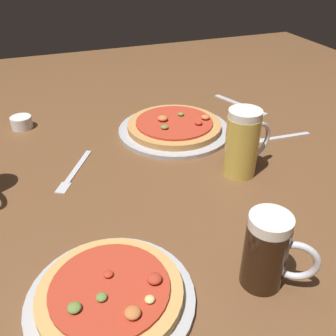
{
  "coord_description": "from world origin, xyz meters",
  "views": [
    {
      "loc": [
        -0.28,
        -0.74,
        0.52
      ],
      "look_at": [
        0.0,
        0.0,
        0.02
      ],
      "focal_mm": 40.28,
      "sensor_mm": 36.0,
      "label": 1
    }
  ],
  "objects_px": {
    "knife_right": "(240,104)",
    "fork_spare": "(75,171)",
    "pizza_plate_far": "(174,127)",
    "beer_mug_dark": "(268,252)",
    "ramekin_sauce": "(22,122)",
    "fork_left": "(277,137)",
    "pizza_plate_near": "(111,295)",
    "beer_mug_amber": "(243,143)"
  },
  "relations": [
    {
      "from": "fork_left",
      "to": "fork_spare",
      "type": "relative_size",
      "value": 1.11
    },
    {
      "from": "pizza_plate_near",
      "to": "ramekin_sauce",
      "type": "bearing_deg",
      "value": 98.48
    },
    {
      "from": "ramekin_sauce",
      "to": "fork_spare",
      "type": "xyz_separation_m",
      "value": [
        0.11,
        -0.31,
        -0.02
      ]
    },
    {
      "from": "pizza_plate_near",
      "to": "fork_spare",
      "type": "relative_size",
      "value": 1.54
    },
    {
      "from": "pizza_plate_near",
      "to": "fork_spare",
      "type": "height_order",
      "value": "pizza_plate_near"
    },
    {
      "from": "pizza_plate_near",
      "to": "beer_mug_amber",
      "type": "xyz_separation_m",
      "value": [
        0.4,
        0.27,
        0.07
      ]
    },
    {
      "from": "pizza_plate_near",
      "to": "ramekin_sauce",
      "type": "relative_size",
      "value": 4.38
    },
    {
      "from": "pizza_plate_near",
      "to": "knife_right",
      "type": "distance_m",
      "value": 0.89
    },
    {
      "from": "pizza_plate_near",
      "to": "knife_right",
      "type": "bearing_deg",
      "value": 46.65
    },
    {
      "from": "knife_right",
      "to": "fork_spare",
      "type": "bearing_deg",
      "value": -159.28
    },
    {
      "from": "pizza_plate_far",
      "to": "knife_right",
      "type": "bearing_deg",
      "value": 20.99
    },
    {
      "from": "beer_mug_amber",
      "to": "fork_spare",
      "type": "relative_size",
      "value": 0.94
    },
    {
      "from": "beer_mug_amber",
      "to": "ramekin_sauce",
      "type": "height_order",
      "value": "beer_mug_amber"
    },
    {
      "from": "beer_mug_amber",
      "to": "knife_right",
      "type": "distance_m",
      "value": 0.44
    },
    {
      "from": "beer_mug_dark",
      "to": "fork_left",
      "type": "relative_size",
      "value": 0.72
    },
    {
      "from": "beer_mug_dark",
      "to": "beer_mug_amber",
      "type": "xyz_separation_m",
      "value": [
        0.14,
        0.32,
        0.01
      ]
    },
    {
      "from": "fork_left",
      "to": "fork_spare",
      "type": "height_order",
      "value": "same"
    },
    {
      "from": "ramekin_sauce",
      "to": "fork_spare",
      "type": "height_order",
      "value": "ramekin_sauce"
    },
    {
      "from": "pizza_plate_far",
      "to": "fork_spare",
      "type": "distance_m",
      "value": 0.34
    },
    {
      "from": "pizza_plate_near",
      "to": "beer_mug_dark",
      "type": "distance_m",
      "value": 0.27
    },
    {
      "from": "pizza_plate_near",
      "to": "fork_left",
      "type": "xyz_separation_m",
      "value": [
        0.59,
        0.39,
        -0.01
      ]
    },
    {
      "from": "beer_mug_dark",
      "to": "fork_left",
      "type": "distance_m",
      "value": 0.56
    },
    {
      "from": "fork_left",
      "to": "knife_right",
      "type": "height_order",
      "value": "same"
    },
    {
      "from": "knife_right",
      "to": "beer_mug_dark",
      "type": "bearing_deg",
      "value": -116.88
    },
    {
      "from": "pizza_plate_near",
      "to": "beer_mug_amber",
      "type": "relative_size",
      "value": 1.63
    },
    {
      "from": "knife_right",
      "to": "pizza_plate_near",
      "type": "bearing_deg",
      "value": -133.35
    },
    {
      "from": "pizza_plate_far",
      "to": "fork_spare",
      "type": "bearing_deg",
      "value": -159.52
    },
    {
      "from": "pizza_plate_far",
      "to": "knife_right",
      "type": "height_order",
      "value": "pizza_plate_far"
    },
    {
      "from": "pizza_plate_near",
      "to": "fork_spare",
      "type": "distance_m",
      "value": 0.42
    },
    {
      "from": "pizza_plate_near",
      "to": "beer_mug_dark",
      "type": "xyz_separation_m",
      "value": [
        0.26,
        -0.05,
        0.05
      ]
    },
    {
      "from": "beer_mug_dark",
      "to": "beer_mug_amber",
      "type": "distance_m",
      "value": 0.35
    },
    {
      "from": "knife_right",
      "to": "fork_spare",
      "type": "relative_size",
      "value": 1.2
    },
    {
      "from": "beer_mug_amber",
      "to": "fork_spare",
      "type": "xyz_separation_m",
      "value": [
        -0.39,
        0.15,
        -0.08
      ]
    },
    {
      "from": "beer_mug_dark",
      "to": "ramekin_sauce",
      "type": "height_order",
      "value": "beer_mug_dark"
    },
    {
      "from": "pizza_plate_far",
      "to": "ramekin_sauce",
      "type": "height_order",
      "value": "pizza_plate_far"
    },
    {
      "from": "pizza_plate_far",
      "to": "fork_left",
      "type": "distance_m",
      "value": 0.31
    },
    {
      "from": "pizza_plate_far",
      "to": "pizza_plate_near",
      "type": "bearing_deg",
      "value": -120.87
    },
    {
      "from": "beer_mug_dark",
      "to": "knife_right",
      "type": "distance_m",
      "value": 0.79
    },
    {
      "from": "pizza_plate_far",
      "to": "beer_mug_dark",
      "type": "bearing_deg",
      "value": -96.11
    },
    {
      "from": "fork_left",
      "to": "fork_spare",
      "type": "distance_m",
      "value": 0.59
    },
    {
      "from": "pizza_plate_far",
      "to": "ramekin_sauce",
      "type": "relative_size",
      "value": 5.26
    },
    {
      "from": "pizza_plate_far",
      "to": "knife_right",
      "type": "relative_size",
      "value": 1.54
    }
  ]
}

